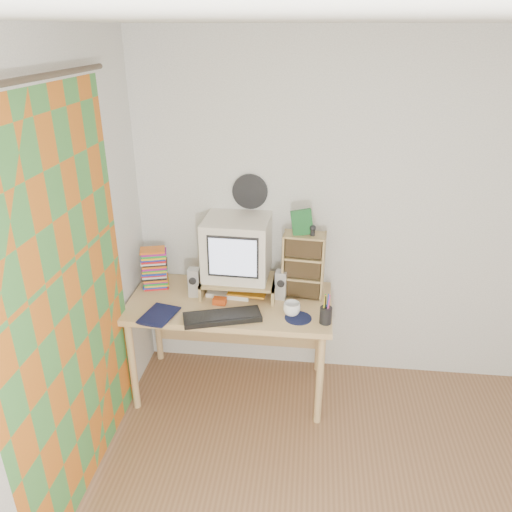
% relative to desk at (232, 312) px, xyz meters
% --- Properties ---
extents(ceiling, '(3.50, 3.50, 0.00)m').
position_rel_desk_xyz_m(ceiling, '(1.03, -1.44, 1.88)').
color(ceiling, white).
rests_on(ceiling, back_wall).
extents(back_wall, '(3.50, 0.00, 3.50)m').
position_rel_desk_xyz_m(back_wall, '(1.03, 0.31, 0.63)').
color(back_wall, white).
rests_on(back_wall, floor).
extents(left_wall, '(0.00, 3.50, 3.50)m').
position_rel_desk_xyz_m(left_wall, '(-0.72, -1.44, 0.63)').
color(left_wall, white).
rests_on(left_wall, floor).
extents(curtain, '(0.00, 2.20, 2.20)m').
position_rel_desk_xyz_m(curtain, '(-0.68, -0.96, 0.53)').
color(curtain, '#C6651C').
rests_on(curtain, left_wall).
extents(wall_disc, '(0.25, 0.02, 0.25)m').
position_rel_desk_xyz_m(wall_disc, '(0.10, 0.29, 0.81)').
color(wall_disc, black).
rests_on(wall_disc, back_wall).
extents(desk, '(1.40, 0.70, 0.75)m').
position_rel_desk_xyz_m(desk, '(0.00, 0.00, 0.00)').
color(desk, tan).
rests_on(desk, floor).
extents(monitor_riser, '(0.52, 0.30, 0.12)m').
position_rel_desk_xyz_m(monitor_riser, '(0.05, 0.04, 0.23)').
color(monitor_riser, tan).
rests_on(monitor_riser, desk).
extents(crt_monitor, '(0.46, 0.46, 0.42)m').
position_rel_desk_xyz_m(crt_monitor, '(0.03, 0.09, 0.46)').
color(crt_monitor, silver).
rests_on(crt_monitor, monitor_riser).
extents(speaker_left, '(0.08, 0.08, 0.21)m').
position_rel_desk_xyz_m(speaker_left, '(-0.26, -0.02, 0.24)').
color(speaker_left, '#BBBCC0').
rests_on(speaker_left, desk).
extents(speaker_right, '(0.09, 0.09, 0.21)m').
position_rel_desk_xyz_m(speaker_right, '(0.35, 0.01, 0.24)').
color(speaker_right, '#BBBCC0').
rests_on(speaker_right, desk).
extents(keyboard, '(0.53, 0.31, 0.03)m').
position_rel_desk_xyz_m(keyboard, '(-0.01, -0.31, 0.15)').
color(keyboard, black).
rests_on(keyboard, desk).
extents(dvd_stack, '(0.20, 0.17, 0.24)m').
position_rel_desk_xyz_m(dvd_stack, '(-0.57, 0.07, 0.26)').
color(dvd_stack, brown).
rests_on(dvd_stack, desk).
extents(cd_rack, '(0.29, 0.18, 0.47)m').
position_rel_desk_xyz_m(cd_rack, '(0.50, 0.06, 0.37)').
color(cd_rack, tan).
rests_on(cd_rack, desk).
extents(mug, '(0.13, 0.13, 0.09)m').
position_rel_desk_xyz_m(mug, '(0.44, -0.21, 0.18)').
color(mug, white).
rests_on(mug, desk).
extents(diary, '(0.27, 0.22, 0.05)m').
position_rel_desk_xyz_m(diary, '(-0.52, -0.31, 0.16)').
color(diary, '#0F1337').
rests_on(diary, desk).
extents(mousepad, '(0.21, 0.21, 0.00)m').
position_rel_desk_xyz_m(mousepad, '(0.48, -0.24, 0.14)').
color(mousepad, black).
rests_on(mousepad, desk).
extents(pen_cup, '(0.08, 0.08, 0.16)m').
position_rel_desk_xyz_m(pen_cup, '(0.66, -0.28, 0.21)').
color(pen_cup, black).
rests_on(pen_cup, desk).
extents(papers, '(0.32, 0.25, 0.04)m').
position_rel_desk_xyz_m(papers, '(0.04, 0.06, 0.15)').
color(papers, white).
rests_on(papers, desk).
extents(red_box, '(0.09, 0.06, 0.04)m').
position_rel_desk_xyz_m(red_box, '(-0.06, -0.12, 0.16)').
color(red_box, '#C54315').
rests_on(red_box, desk).
extents(game_box, '(0.14, 0.05, 0.17)m').
position_rel_desk_xyz_m(game_box, '(0.47, 0.05, 0.69)').
color(game_box, '#1A5B28').
rests_on(game_box, cd_rack).
extents(webcam, '(0.04, 0.04, 0.07)m').
position_rel_desk_xyz_m(webcam, '(0.55, 0.05, 0.64)').
color(webcam, black).
rests_on(webcam, cd_rack).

